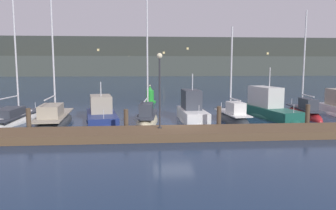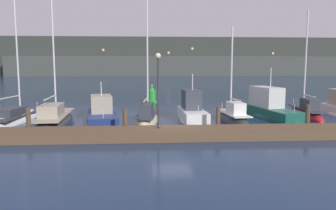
# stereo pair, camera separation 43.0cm
# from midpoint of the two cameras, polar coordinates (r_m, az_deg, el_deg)

# --- Properties ---
(ground_plane) EXTENTS (400.00, 400.00, 0.00)m
(ground_plane) POSITION_cam_midpoint_polar(r_m,az_deg,el_deg) (20.54, 0.32, -4.66)
(ground_plane) COLOR #192D4C
(dock) EXTENTS (35.82, 2.80, 0.45)m
(dock) POSITION_cam_midpoint_polar(r_m,az_deg,el_deg) (19.01, 0.73, -4.92)
(dock) COLOR brown
(dock) RESTS_ON ground
(mooring_pile_1) EXTENTS (0.28, 0.28, 1.56)m
(mooring_pile_1) POSITION_cam_midpoint_polar(r_m,az_deg,el_deg) (21.59, -23.62, -2.57)
(mooring_pile_1) COLOR #4C3D2D
(mooring_pile_1) RESTS_ON ground
(mooring_pile_2) EXTENTS (0.28, 0.28, 1.43)m
(mooring_pile_2) POSITION_cam_midpoint_polar(r_m,az_deg,el_deg) (20.48, -7.90, -2.72)
(mooring_pile_2) COLOR #4C3D2D
(mooring_pile_2) RESTS_ON ground
(mooring_pile_3) EXTENTS (0.28, 0.28, 1.55)m
(mooring_pile_3) POSITION_cam_midpoint_polar(r_m,az_deg,el_deg) (20.98, 8.27, -2.33)
(mooring_pile_3) COLOR #4C3D2D
(mooring_pile_3) RESTS_ON ground
(mooring_pile_4) EXTENTS (0.28, 0.28, 1.61)m
(mooring_pile_4) POSITION_cam_midpoint_polar(r_m,az_deg,el_deg) (23.02, 22.62, -1.90)
(mooring_pile_4) COLOR #4C3D2D
(mooring_pile_4) RESTS_ON ground
(sailboat_berth_2) EXTENTS (3.06, 8.25, 10.39)m
(sailboat_berth_2) POSITION_cam_midpoint_polar(r_m,az_deg,el_deg) (26.97, -25.52, -2.31)
(sailboat_berth_2) COLOR white
(sailboat_berth_2) RESTS_ON ground
(sailboat_berth_3) EXTENTS (2.75, 8.19, 9.84)m
(sailboat_berth_3) POSITION_cam_midpoint_polar(r_m,az_deg,el_deg) (24.69, -19.72, -2.70)
(sailboat_berth_3) COLOR #2D3338
(sailboat_berth_3) RESTS_ON ground
(motorboat_berth_4) EXTENTS (3.29, 6.70, 3.39)m
(motorboat_berth_4) POSITION_cam_midpoint_polar(r_m,az_deg,el_deg) (25.19, -11.99, -1.89)
(motorboat_berth_4) COLOR navy
(motorboat_berth_4) RESTS_ON ground
(sailboat_berth_5) EXTENTS (2.12, 6.34, 10.22)m
(sailboat_berth_5) POSITION_cam_midpoint_polar(r_m,az_deg,el_deg) (23.99, -4.16, -2.56)
(sailboat_berth_5) COLOR beige
(sailboat_berth_5) RESTS_ON ground
(motorboat_berth_6) EXTENTS (1.96, 5.37, 3.98)m
(motorboat_berth_6) POSITION_cam_midpoint_polar(r_m,az_deg,el_deg) (24.38, 3.72, -1.68)
(motorboat_berth_6) COLOR white
(motorboat_berth_6) RESTS_ON ground
(sailboat_berth_7) EXTENTS (2.05, 5.32, 7.65)m
(sailboat_berth_7) POSITION_cam_midpoint_polar(r_m,az_deg,el_deg) (24.66, 10.67, -2.44)
(sailboat_berth_7) COLOR #2D3338
(sailboat_berth_7) RESTS_ON ground
(motorboat_berth_8) EXTENTS (3.33, 7.50, 4.60)m
(motorboat_berth_8) POSITION_cam_midpoint_polar(r_m,az_deg,el_deg) (27.44, 16.66, -1.10)
(motorboat_berth_8) COLOR #195647
(motorboat_berth_8) RESTS_ON ground
(sailboat_berth_9) EXTENTS (2.03, 6.38, 9.25)m
(sailboat_berth_9) POSITION_cam_midpoint_polar(r_m,az_deg,el_deg) (28.70, 22.23, -1.51)
(sailboat_berth_9) COLOR red
(sailboat_berth_9) RESTS_ON ground
(channel_buoy) EXTENTS (1.28, 1.28, 1.95)m
(channel_buoy) POSITION_cam_midpoint_polar(r_m,az_deg,el_deg) (36.27, -3.49, 1.60)
(channel_buoy) COLOR green
(channel_buoy) RESTS_ON ground
(dock_lamppost) EXTENTS (0.32, 0.32, 4.38)m
(dock_lamppost) POSITION_cam_midpoint_polar(r_m,az_deg,el_deg) (19.00, -2.11, 4.58)
(dock_lamppost) COLOR #2D2D33
(dock_lamppost) RESTS_ON dock
(hillside_backdrop) EXTENTS (240.00, 23.00, 14.45)m
(hillside_backdrop) POSITION_cam_midpoint_polar(r_m,az_deg,el_deg) (130.21, -2.63, 8.16)
(hillside_backdrop) COLOR #333833
(hillside_backdrop) RESTS_ON ground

